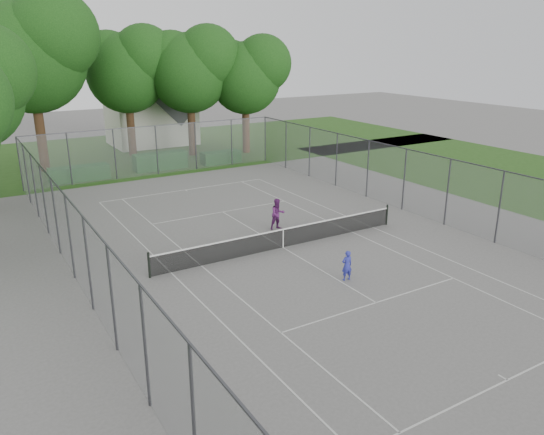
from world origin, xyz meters
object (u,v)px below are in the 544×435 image
house (150,104)px  girl_player (347,265)px  woman_player (278,214)px  tennis_net (283,237)px

house → girl_player: (-3.43, -33.27, -3.05)m
house → woman_player: house is taller
tennis_net → girl_player: (0.31, -4.28, 0.12)m
tennis_net → woman_player: bearing=63.9°
tennis_net → house: house is taller
girl_player → woman_player: bearing=-90.2°
tennis_net → woman_player: size_ratio=8.00×
house → woman_player: size_ratio=5.67×
tennis_net → woman_player: woman_player is taller
tennis_net → house: bearing=82.7°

